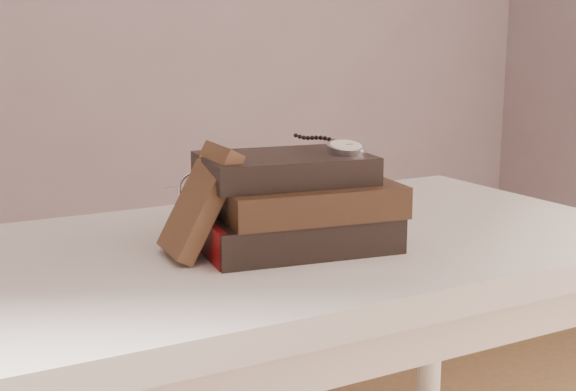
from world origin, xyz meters
TOP-DOWN VIEW (x-y plane):
  - table at (0.00, 0.35)m, footprint 1.00×0.60m
  - book_stack at (-0.05, 0.31)m, footprint 0.29×0.22m
  - journal at (-0.19, 0.33)m, footprint 0.10×0.11m
  - pocket_watch at (0.02, 0.28)m, footprint 0.06×0.16m
  - eyeglasses at (-0.13, 0.41)m, footprint 0.13×0.14m

SIDE VIEW (x-z plane):
  - table at x=0.00m, z-range 0.28..1.03m
  - book_stack at x=-0.05m, z-range 0.75..0.88m
  - eyeglasses at x=-0.13m, z-range 0.80..0.85m
  - journal at x=-0.19m, z-range 0.75..0.90m
  - pocket_watch at x=0.02m, z-range 0.88..0.90m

